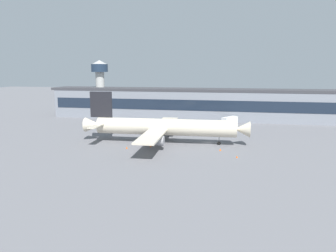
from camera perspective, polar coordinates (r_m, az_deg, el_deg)
name	(u,v)px	position (r m, az deg, el deg)	size (l,w,h in m)	color
ground_plane	(208,143)	(107.51, 7.09, -3.02)	(600.00, 600.00, 0.00)	slate
terminal_building	(217,104)	(156.55, 8.61, 3.80)	(165.21, 14.36, 14.91)	gray
airliner	(163,127)	(106.07, -0.91, -0.17)	(55.02, 46.95, 16.71)	beige
control_tower	(100,81)	(172.45, -11.92, 7.79)	(8.51, 8.51, 28.68)	#B7B7B2
belt_loader	(123,120)	(147.98, -7.87, 1.00)	(6.15, 5.69, 1.95)	black
follow_me_car	(202,122)	(142.56, 6.04, 0.67)	(2.94, 4.73, 1.85)	white
fuel_truck	(230,120)	(145.02, 10.88, 1.02)	(7.17, 8.46, 3.35)	white
traffic_cone_0	(220,150)	(98.09, 9.22, -4.13)	(0.55, 0.55, 0.69)	#F2590C
traffic_cone_1	(127,148)	(100.09, -7.29, -3.80)	(0.54, 0.54, 0.67)	#F2590C
traffic_cone_2	(151,146)	(101.62, -3.08, -3.51)	(0.57, 0.57, 0.71)	#F2590C
traffic_cone_3	(237,157)	(91.11, 12.06, -5.34)	(0.51, 0.51, 0.64)	#F2590C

